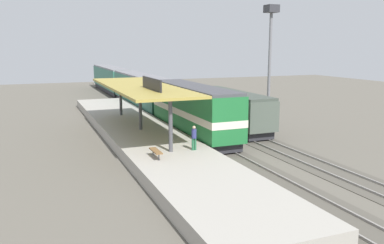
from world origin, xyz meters
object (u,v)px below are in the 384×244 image
object	(u,v)px
light_mast	(270,42)
passenger_carriage_rear	(111,79)
platform_bench	(156,151)
person_waiting	(194,137)
locomotive	(193,110)
freight_car	(231,110)
passenger_carriage_front	(141,91)

from	to	relation	value
light_mast	passenger_carriage_rear	bearing A→B (deg)	101.39
platform_bench	person_waiting	world-z (taller)	person_waiting
locomotive	light_mast	size ratio (longest dim) A/B	1.23
platform_bench	passenger_carriage_rear	distance (m)	47.65
locomotive	freight_car	size ratio (longest dim) A/B	1.20
person_waiting	locomotive	bearing A→B (deg)	68.48
passenger_carriage_rear	freight_car	xyz separation A→B (m)	(4.60, -37.30, -0.34)
passenger_carriage_front	passenger_carriage_rear	size ratio (longest dim) A/B	1.00
platform_bench	passenger_carriage_front	world-z (taller)	passenger_carriage_front
light_mast	platform_bench	bearing A→B (deg)	-148.22
passenger_carriage_rear	person_waiting	world-z (taller)	passenger_carriage_rear
freight_car	locomotive	bearing A→B (deg)	-161.99
platform_bench	locomotive	world-z (taller)	locomotive
locomotive	passenger_carriage_front	bearing A→B (deg)	90.00
passenger_carriage_rear	passenger_carriage_front	bearing A→B (deg)	-90.00
passenger_carriage_rear	person_waiting	size ratio (longest dim) A/B	11.70
platform_bench	freight_car	size ratio (longest dim) A/B	0.14
platform_bench	light_mast	distance (m)	17.70
locomotive	person_waiting	size ratio (longest dim) A/B	8.44
locomotive	freight_car	distance (m)	4.86
platform_bench	locomotive	xyz separation A→B (m)	(6.00, 8.47, 1.07)
light_mast	person_waiting	bearing A→B (deg)	-144.69
freight_car	light_mast	xyz separation A→B (m)	(3.20, -1.41, 6.43)
light_mast	person_waiting	size ratio (longest dim) A/B	6.84
passenger_carriage_rear	locomotive	bearing A→B (deg)	-90.00
light_mast	person_waiting	world-z (taller)	light_mast
locomotive	passenger_carriage_rear	xyz separation A→B (m)	(0.00, 38.80, -0.10)
passenger_carriage_rear	person_waiting	distance (m)	46.44
platform_bench	light_mast	size ratio (longest dim) A/B	0.15
locomotive	passenger_carriage_rear	bearing A→B (deg)	90.00
freight_car	person_waiting	xyz separation A→B (m)	(-7.58, -9.04, -0.12)
passenger_carriage_rear	platform_bench	bearing A→B (deg)	-97.23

